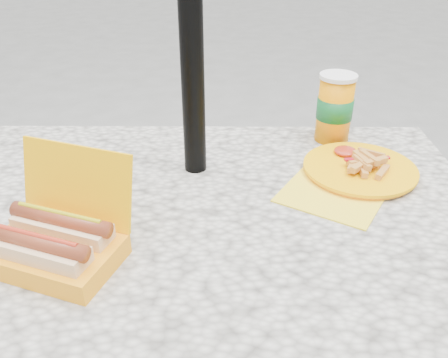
{
  "coord_description": "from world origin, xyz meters",
  "views": [
    {
      "loc": [
        0.07,
        -0.8,
        1.28
      ],
      "look_at": [
        0.07,
        0.02,
        0.8
      ],
      "focal_mm": 38.0,
      "sensor_mm": 36.0,
      "label": 1
    }
  ],
  "objects_px": {
    "umbrella_pole": "(190,11)",
    "hotdog_box": "(54,241)",
    "soda_cup": "(335,108)",
    "fries_plate": "(358,170)"
  },
  "relations": [
    {
      "from": "umbrella_pole",
      "to": "hotdog_box",
      "type": "height_order",
      "value": "umbrella_pole"
    },
    {
      "from": "hotdog_box",
      "to": "soda_cup",
      "type": "height_order",
      "value": "hotdog_box"
    },
    {
      "from": "fries_plate",
      "to": "soda_cup",
      "type": "relative_size",
      "value": 2.03
    },
    {
      "from": "hotdog_box",
      "to": "soda_cup",
      "type": "xyz_separation_m",
      "value": [
        0.56,
        0.49,
        0.05
      ]
    },
    {
      "from": "umbrella_pole",
      "to": "hotdog_box",
      "type": "distance_m",
      "value": 0.5
    },
    {
      "from": "hotdog_box",
      "to": "soda_cup",
      "type": "bearing_deg",
      "value": 60.74
    },
    {
      "from": "fries_plate",
      "to": "umbrella_pole",
      "type": "bearing_deg",
      "value": 175.82
    },
    {
      "from": "umbrella_pole",
      "to": "hotdog_box",
      "type": "relative_size",
      "value": 8.32
    },
    {
      "from": "umbrella_pole",
      "to": "soda_cup",
      "type": "bearing_deg",
      "value": 24.98
    },
    {
      "from": "umbrella_pole",
      "to": "soda_cup",
      "type": "height_order",
      "value": "umbrella_pole"
    }
  ]
}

